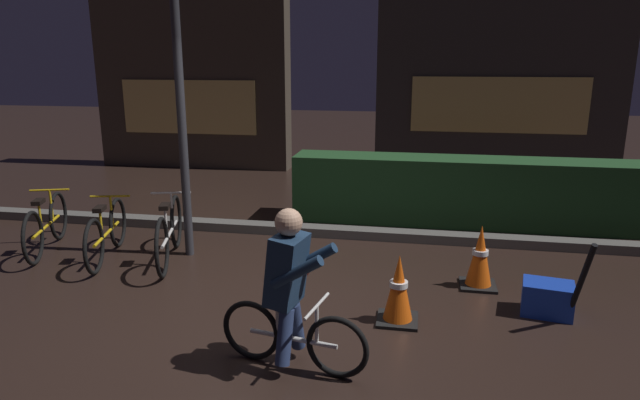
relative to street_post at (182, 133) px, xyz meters
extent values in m
plane|color=black|center=(1.49, -1.20, -1.46)|extent=(40.00, 40.00, 0.00)
cube|color=#56544F|center=(1.49, 1.00, -1.40)|extent=(12.00, 0.24, 0.12)
cube|color=#214723|center=(3.29, 1.90, -0.99)|extent=(4.80, 0.70, 0.93)
cube|color=#42382D|center=(-2.12, 5.30, 0.39)|extent=(4.13, 0.50, 3.69)
cube|color=#F2D172|center=(-2.12, 5.03, -0.16)|extent=(2.89, 0.04, 1.10)
cube|color=#383330|center=(4.14, 6.00, 0.50)|extent=(4.88, 0.50, 3.91)
cube|color=#F2D172|center=(4.14, 5.73, -0.09)|extent=(3.42, 0.04, 1.10)
cylinder|color=#2D2D33|center=(0.00, 0.00, 0.00)|extent=(0.10, 0.10, 2.91)
torus|color=black|center=(-1.89, 0.25, -1.15)|extent=(0.24, 0.60, 0.62)
torus|color=black|center=(-1.59, -0.62, -1.15)|extent=(0.24, 0.60, 0.62)
cylinder|color=gold|center=(-1.74, -0.19, -1.15)|extent=(0.33, 0.88, 0.04)
cylinder|color=gold|center=(-1.69, -0.34, -0.97)|extent=(0.03, 0.03, 0.35)
cube|color=black|center=(-1.69, -0.34, -0.80)|extent=(0.16, 0.22, 0.05)
cylinder|color=gold|center=(-1.82, 0.05, -0.95)|extent=(0.03, 0.03, 0.39)
cylinder|color=gold|center=(-1.82, 0.05, -0.76)|extent=(0.44, 0.17, 0.02)
torus|color=black|center=(-0.98, 0.13, -1.15)|extent=(0.20, 0.60, 0.61)
torus|color=black|center=(-0.76, -0.75, -1.15)|extent=(0.20, 0.60, 0.61)
cylinder|color=gold|center=(-0.87, -0.31, -1.15)|extent=(0.26, 0.89, 0.04)
cylinder|color=gold|center=(-0.83, -0.46, -0.98)|extent=(0.03, 0.03, 0.34)
cube|color=black|center=(-0.83, -0.46, -0.81)|extent=(0.15, 0.22, 0.05)
cylinder|color=gold|center=(-0.93, -0.07, -0.96)|extent=(0.03, 0.03, 0.38)
cylinder|color=gold|center=(-0.93, -0.07, -0.77)|extent=(0.45, 0.14, 0.02)
torus|color=black|center=(-0.26, 0.23, -1.13)|extent=(0.23, 0.64, 0.66)
torus|color=black|center=(0.01, -0.71, -1.13)|extent=(0.23, 0.64, 0.66)
cylinder|color=silver|center=(-0.13, -0.24, -1.13)|extent=(0.31, 0.95, 0.04)
cylinder|color=silver|center=(-0.08, -0.40, -0.94)|extent=(0.03, 0.03, 0.37)
cube|color=black|center=(-0.08, -0.40, -0.76)|extent=(0.15, 0.22, 0.05)
cylinder|color=silver|center=(-0.20, 0.02, -0.92)|extent=(0.03, 0.03, 0.41)
cylinder|color=silver|center=(-0.20, 0.02, -0.72)|extent=(0.45, 0.15, 0.02)
cube|color=black|center=(2.52, -1.30, -1.44)|extent=(0.36, 0.36, 0.03)
cone|color=#EA560F|center=(2.52, -1.30, -1.13)|extent=(0.26, 0.26, 0.59)
cylinder|color=white|center=(2.52, -1.30, -1.10)|extent=(0.16, 0.16, 0.05)
cube|color=black|center=(3.30, -0.37, -1.44)|extent=(0.36, 0.36, 0.03)
cone|color=#EA560F|center=(3.30, -0.37, -1.11)|extent=(0.26, 0.26, 0.62)
cylinder|color=white|center=(3.30, -0.37, -1.08)|extent=(0.16, 0.16, 0.05)
cube|color=#193DB7|center=(3.86, -0.90, -1.31)|extent=(0.49, 0.39, 0.30)
torus|color=black|center=(2.13, -2.27, -1.21)|extent=(0.48, 0.13, 0.48)
torus|color=black|center=(1.44, -2.14, -1.21)|extent=(0.48, 0.13, 0.48)
cylinder|color=silver|center=(1.78, -2.21, -1.21)|extent=(0.70, 0.17, 0.04)
cylinder|color=silver|center=(1.66, -2.18, -1.08)|extent=(0.03, 0.03, 0.26)
cube|color=black|center=(1.66, -2.18, -0.95)|extent=(0.22, 0.14, 0.05)
cylinder|color=silver|center=(1.97, -2.24, -1.07)|extent=(0.03, 0.03, 0.30)
cylinder|color=silver|center=(1.97, -2.24, -0.92)|extent=(0.11, 0.46, 0.02)
cylinder|color=navy|center=(1.78, -2.10, -1.15)|extent=(0.15, 0.22, 0.42)
cylinder|color=navy|center=(1.75, -2.30, -1.15)|extent=(0.15, 0.22, 0.42)
cube|color=#192D47|center=(1.74, -2.20, -0.67)|extent=(0.32, 0.36, 0.54)
sphere|color=tan|center=(1.76, -2.20, -0.31)|extent=(0.20, 0.20, 0.20)
cylinder|color=#192D47|center=(1.91, -2.09, -0.62)|extent=(0.40, 0.15, 0.29)
cylinder|color=#192D47|center=(1.86, -2.36, -0.62)|extent=(0.40, 0.15, 0.29)
ellipsoid|color=maroon|center=(1.72, -1.99, -0.72)|extent=(0.34, 0.22, 0.24)
cylinder|color=black|center=(4.04, -1.15, -1.05)|extent=(0.13, 0.33, 0.82)
camera|label=1|loc=(2.66, -5.83, 0.81)|focal=30.92mm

